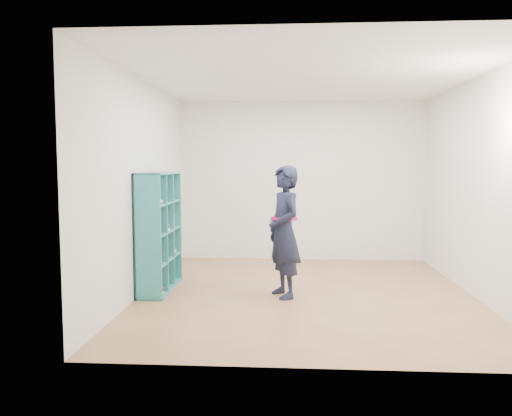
{
  "coord_description": "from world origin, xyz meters",
  "views": [
    {
      "loc": [
        -0.23,
        -6.0,
        1.58
      ],
      "look_at": [
        -0.63,
        0.3,
        1.02
      ],
      "focal_mm": 35.0,
      "sensor_mm": 36.0,
      "label": 1
    }
  ],
  "objects": [
    {
      "name": "floor",
      "position": [
        0.0,
        0.0,
        0.0
      ],
      "size": [
        4.5,
        4.5,
        0.0
      ],
      "primitive_type": "plane",
      "color": "#8C623F",
      "rests_on": "ground"
    },
    {
      "name": "bookshelf",
      "position": [
        -1.85,
        0.09,
        0.72
      ],
      "size": [
        0.32,
        1.11,
        1.48
      ],
      "color": "teal",
      "rests_on": "floor"
    },
    {
      "name": "smartphone",
      "position": [
        -0.42,
        -0.12,
        0.89
      ],
      "size": [
        0.05,
        0.1,
        0.12
      ],
      "rotation": [
        0.47,
        0.0,
        0.45
      ],
      "color": "silver",
      "rests_on": "person"
    },
    {
      "name": "wall_front",
      "position": [
        0.0,
        -2.25,
        1.3
      ],
      "size": [
        4.0,
        0.02,
        2.6
      ],
      "primitive_type": "cube",
      "color": "silver",
      "rests_on": "floor"
    },
    {
      "name": "person",
      "position": [
        -0.26,
        -0.15,
        0.78
      ],
      "size": [
        0.57,
        0.67,
        1.56
      ],
      "rotation": [
        0.0,
        0.0,
        -1.15
      ],
      "color": "black",
      "rests_on": "floor"
    },
    {
      "name": "wall_left",
      "position": [
        -2.0,
        0.0,
        1.3
      ],
      "size": [
        0.02,
        4.5,
        2.6
      ],
      "primitive_type": "cube",
      "color": "silver",
      "rests_on": "floor"
    },
    {
      "name": "wall_right",
      "position": [
        2.0,
        0.0,
        1.3
      ],
      "size": [
        0.02,
        4.5,
        2.6
      ],
      "primitive_type": "cube",
      "color": "silver",
      "rests_on": "floor"
    },
    {
      "name": "wall_back",
      "position": [
        0.0,
        2.25,
        1.3
      ],
      "size": [
        4.0,
        0.02,
        2.6
      ],
      "primitive_type": "cube",
      "color": "silver",
      "rests_on": "floor"
    },
    {
      "name": "ceiling",
      "position": [
        0.0,
        0.0,
        2.6
      ],
      "size": [
        4.5,
        4.5,
        0.0
      ],
      "primitive_type": "plane",
      "color": "white",
      "rests_on": "wall_back"
    }
  ]
}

